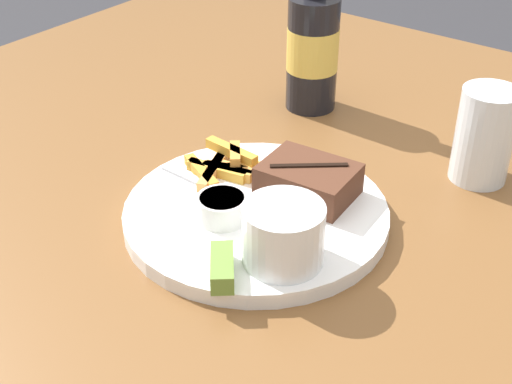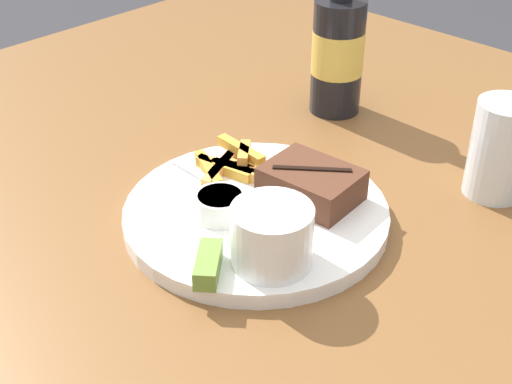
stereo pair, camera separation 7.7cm
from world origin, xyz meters
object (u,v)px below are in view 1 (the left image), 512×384
(dipping_sauce_cup, at_px, (222,207))
(pickle_spear, at_px, (222,267))
(coleslaw_cup, at_px, (283,231))
(fork_utensil, at_px, (205,182))
(beer_bottle, at_px, (313,46))
(dinner_plate, at_px, (256,214))
(steak_portion, at_px, (308,180))
(drinking_glass, at_px, (484,136))

(dipping_sauce_cup, bearing_deg, pickle_spear, -50.62)
(coleslaw_cup, xyz_separation_m, fork_utensil, (-0.15, 0.06, -0.03))
(beer_bottle, bearing_deg, dinner_plate, -68.09)
(steak_portion, bearing_deg, fork_utensil, -153.01)
(steak_portion, distance_m, dipping_sauce_cup, 0.11)
(pickle_spear, distance_m, beer_bottle, 0.42)
(fork_utensil, bearing_deg, drinking_glass, 46.67)
(steak_portion, xyz_separation_m, beer_bottle, (-0.14, 0.22, 0.05))
(dipping_sauce_cup, height_order, beer_bottle, beer_bottle)
(pickle_spear, bearing_deg, steak_portion, 94.89)
(beer_bottle, height_order, drinking_glass, beer_bottle)
(pickle_spear, bearing_deg, dinner_plate, 111.65)
(fork_utensil, bearing_deg, pickle_spear, -41.48)
(dinner_plate, bearing_deg, dipping_sauce_cup, -112.43)
(beer_bottle, bearing_deg, steak_portion, -57.24)
(steak_portion, xyz_separation_m, pickle_spear, (0.01, -0.17, -0.01))
(coleslaw_cup, relative_size, fork_utensil, 0.60)
(dinner_plate, xyz_separation_m, beer_bottle, (-0.11, 0.28, 0.08))
(dipping_sauce_cup, bearing_deg, coleslaw_cup, -11.39)
(coleslaw_cup, height_order, beer_bottle, beer_bottle)
(dipping_sauce_cup, distance_m, pickle_spear, 0.10)
(steak_portion, xyz_separation_m, fork_utensil, (-0.11, -0.05, -0.02))
(steak_portion, relative_size, fork_utensil, 0.80)
(pickle_spear, height_order, beer_bottle, beer_bottle)
(coleslaw_cup, relative_size, dipping_sauce_cup, 1.49)
(dinner_plate, relative_size, coleslaw_cup, 3.60)
(pickle_spear, height_order, drinking_glass, drinking_glass)
(beer_bottle, bearing_deg, dipping_sauce_cup, -73.16)
(coleslaw_cup, height_order, pickle_spear, coleslaw_cup)
(coleslaw_cup, relative_size, drinking_glass, 0.70)
(coleslaw_cup, relative_size, pickle_spear, 1.37)
(beer_bottle, xyz_separation_m, drinking_glass, (0.27, -0.04, -0.03))
(dinner_plate, xyz_separation_m, fork_utensil, (-0.08, 0.00, 0.01))
(steak_portion, height_order, pickle_spear, steak_portion)
(steak_portion, xyz_separation_m, dipping_sauce_cup, (-0.05, -0.10, -0.00))
(steak_portion, distance_m, fork_utensil, 0.12)
(dipping_sauce_cup, xyz_separation_m, fork_utensil, (-0.06, 0.04, -0.01))
(fork_utensil, xyz_separation_m, beer_bottle, (-0.03, 0.27, 0.07))
(dinner_plate, distance_m, dipping_sauce_cup, 0.05)
(dipping_sauce_cup, height_order, pickle_spear, dipping_sauce_cup)
(steak_portion, bearing_deg, dinner_plate, -117.83)
(dinner_plate, distance_m, steak_portion, 0.07)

